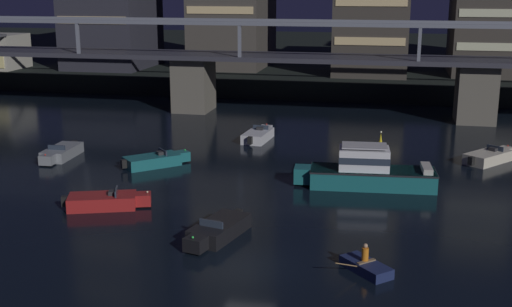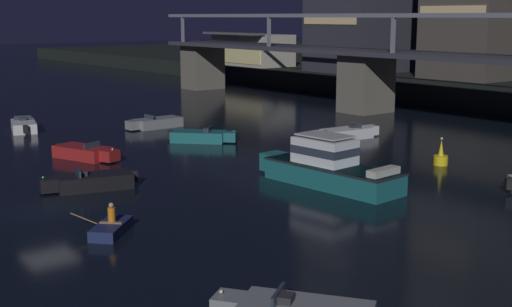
% 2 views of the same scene
% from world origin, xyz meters
% --- Properties ---
extents(ground_plane, '(400.00, 400.00, 0.00)m').
position_xyz_m(ground_plane, '(0.00, 0.00, 0.00)').
color(ground_plane, black).
extents(far_riverbank, '(240.00, 80.00, 2.20)m').
position_xyz_m(far_riverbank, '(0.00, 85.44, 1.10)').
color(far_riverbank, black).
rests_on(far_riverbank, ground).
extents(river_bridge, '(90.38, 6.40, 9.38)m').
position_xyz_m(river_bridge, '(0.00, 37.44, 4.25)').
color(river_bridge, '#605B51').
rests_on(river_bridge, ground).
extents(cabin_cruiser_near_left, '(9.27, 3.29, 2.79)m').
position_xyz_m(cabin_cruiser_near_left, '(4.94, 14.00, 1.05)').
color(cabin_cruiser_near_left, '#196066').
rests_on(cabin_cruiser_near_left, ground).
extents(speedboat_near_center, '(4.46, 4.32, 1.16)m').
position_xyz_m(speedboat_near_center, '(-10.44, 15.94, 0.41)').
color(speedboat_near_center, '#196066').
rests_on(speedboat_near_center, ground).
extents(speedboat_mid_left, '(4.13, 4.61, 1.16)m').
position_xyz_m(speedboat_mid_left, '(13.58, 22.09, 0.41)').
color(speedboat_mid_left, beige).
rests_on(speedboat_mid_left, ground).
extents(speedboat_mid_center, '(1.96, 5.21, 1.16)m').
position_xyz_m(speedboat_mid_center, '(-18.25, 16.60, 0.41)').
color(speedboat_mid_center, gray).
rests_on(speedboat_mid_center, ground).
extents(speedboat_mid_right, '(2.16, 5.23, 1.16)m').
position_xyz_m(speedboat_mid_right, '(-4.71, 25.56, 0.41)').
color(speedboat_mid_right, silver).
rests_on(speedboat_mid_right, ground).
extents(speedboat_far_left, '(5.12, 2.98, 1.16)m').
position_xyz_m(speedboat_far_left, '(-10.02, 6.57, 0.41)').
color(speedboat_far_left, maroon).
rests_on(speedboat_far_left, ground).
extents(speedboat_far_center, '(2.71, 5.20, 1.16)m').
position_xyz_m(speedboat_far_center, '(-2.32, 3.35, 0.41)').
color(speedboat_far_center, black).
rests_on(speedboat_far_center, ground).
extents(channel_buoy, '(0.90, 0.90, 1.76)m').
position_xyz_m(channel_buoy, '(5.53, 23.18, 0.48)').
color(channel_buoy, yellow).
rests_on(channel_buoy, ground).
extents(dinghy_with_paddler, '(2.63, 2.65, 1.36)m').
position_xyz_m(dinghy_with_paddler, '(5.47, 0.67, 0.28)').
color(dinghy_with_paddler, '#19234C').
rests_on(dinghy_with_paddler, ground).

